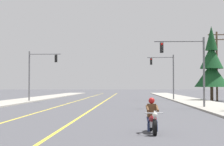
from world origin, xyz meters
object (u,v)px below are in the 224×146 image
at_px(traffic_signal_near_right, 190,62).
at_px(conifer_tree_right_verge_far, 212,66).
at_px(utility_pole_right_far, 217,63).
at_px(traffic_signal_near_left, 38,69).
at_px(motorcycle_with_rider, 152,119).
at_px(traffic_signal_mid_right, 166,71).

xyz_separation_m(traffic_signal_near_right, conifer_tree_right_verge_far, (5.49, 16.69, 0.42)).
bearing_deg(utility_pole_right_far, traffic_signal_near_left, -168.25).
distance_m(motorcycle_with_rider, traffic_signal_near_left, 32.93).
xyz_separation_m(traffic_signal_mid_right, conifer_tree_right_verge_far, (5.71, -2.05, 0.47)).
height_order(motorcycle_with_rider, traffic_signal_mid_right, traffic_signal_mid_right).
bearing_deg(conifer_tree_right_verge_far, traffic_signal_near_right, -108.21).
relative_size(traffic_signal_near_left, utility_pole_right_far, 0.68).
relative_size(traffic_signal_near_right, traffic_signal_near_left, 1.00).
relative_size(motorcycle_with_rider, utility_pole_right_far, 0.24).
distance_m(traffic_signal_near_left, utility_pole_right_far, 23.29).
height_order(traffic_signal_mid_right, conifer_tree_right_verge_far, conifer_tree_right_verge_far).
height_order(traffic_signal_near_right, utility_pole_right_far, utility_pole_right_far).
relative_size(traffic_signal_mid_right, conifer_tree_right_verge_far, 0.63).
bearing_deg(motorcycle_with_rider, traffic_signal_near_left, 111.58).
distance_m(traffic_signal_near_left, conifer_tree_right_verge_far, 22.24).
distance_m(motorcycle_with_rider, utility_pole_right_far, 37.05).
bearing_deg(traffic_signal_near_left, traffic_signal_near_right, -38.03).
bearing_deg(conifer_tree_right_verge_far, motorcycle_with_rider, -106.02).
xyz_separation_m(traffic_signal_near_right, traffic_signal_mid_right, (-0.22, 18.74, -0.05)).
relative_size(motorcycle_with_rider, traffic_signal_near_right, 0.35).
bearing_deg(traffic_signal_mid_right, traffic_signal_near_right, -89.34).
distance_m(traffic_signal_near_left, traffic_signal_mid_right, 17.23).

